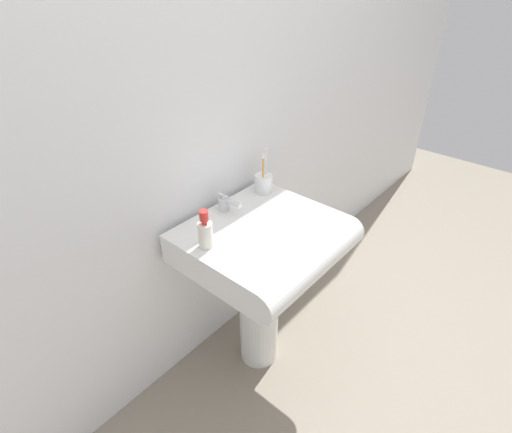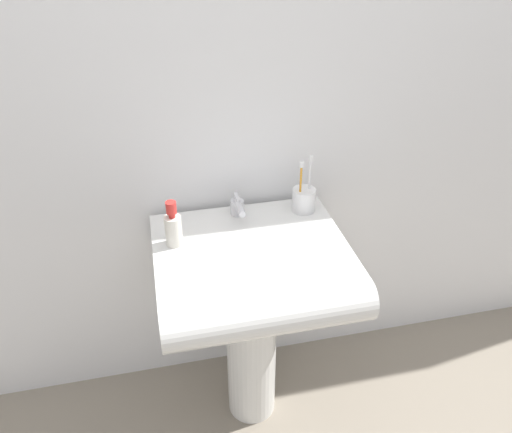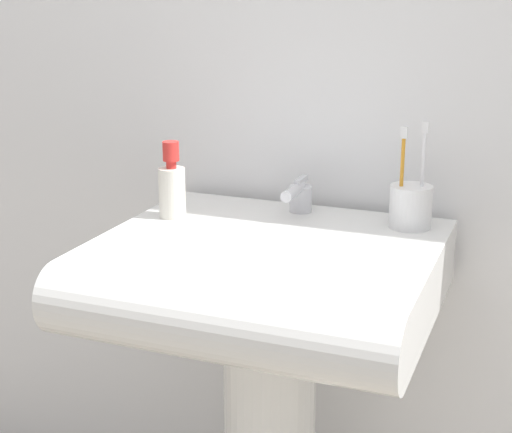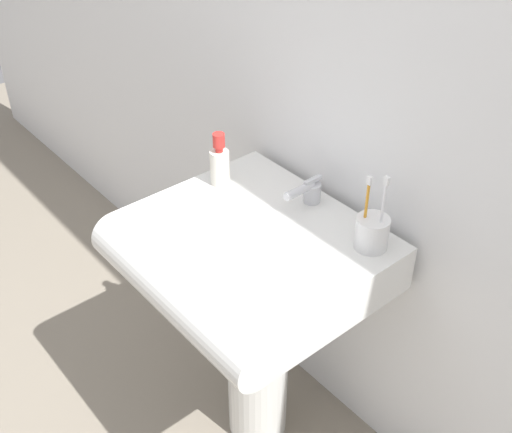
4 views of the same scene
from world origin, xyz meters
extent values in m
plane|color=gray|center=(0.00, 0.00, 0.00)|extent=(6.00, 6.00, 0.00)
cube|color=white|center=(0.00, 0.29, 1.20)|extent=(5.00, 0.05, 2.40)
cylinder|color=white|center=(0.00, 0.00, 0.32)|extent=(0.18, 0.18, 0.64)
cube|color=white|center=(0.00, 0.00, 0.70)|extent=(0.59, 0.48, 0.12)
cylinder|color=white|center=(0.00, -0.24, 0.70)|extent=(0.59, 0.12, 0.12)
cylinder|color=silver|center=(-0.01, 0.19, 0.79)|extent=(0.05, 0.05, 0.05)
cylinder|color=silver|center=(-0.01, 0.14, 0.81)|extent=(0.02, 0.09, 0.02)
cube|color=silver|center=(-0.01, 0.19, 0.83)|extent=(0.01, 0.06, 0.01)
cylinder|color=white|center=(0.22, 0.16, 0.80)|extent=(0.08, 0.08, 0.08)
cylinder|color=orange|center=(0.20, 0.15, 0.86)|extent=(0.01, 0.01, 0.16)
cube|color=white|center=(0.20, 0.15, 0.94)|extent=(0.01, 0.01, 0.02)
cylinder|color=white|center=(0.24, 0.17, 0.86)|extent=(0.01, 0.01, 0.17)
cube|color=white|center=(0.24, 0.17, 0.95)|extent=(0.01, 0.01, 0.02)
cylinder|color=silver|center=(-0.23, 0.06, 0.81)|extent=(0.05, 0.05, 0.10)
cylinder|color=red|center=(-0.23, 0.06, 0.87)|extent=(0.02, 0.02, 0.01)
cylinder|color=red|center=(-0.23, 0.06, 0.89)|extent=(0.03, 0.03, 0.04)
camera|label=1|loc=(-0.98, -0.83, 1.63)|focal=28.00mm
camera|label=2|loc=(-0.26, -1.22, 1.66)|focal=35.00mm
camera|label=3|loc=(0.47, -1.26, 1.20)|focal=55.00mm
camera|label=4|loc=(0.95, -0.81, 1.71)|focal=45.00mm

